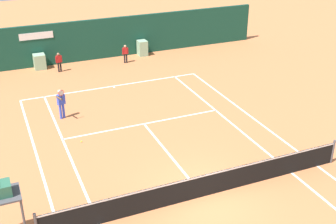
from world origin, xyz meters
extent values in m
plane|color=#C67042|center=(0.00, 0.00, 0.00)|extent=(80.00, 80.00, 0.00)
cube|color=white|center=(0.00, 11.70, 0.00)|extent=(10.60, 0.10, 0.01)
cube|color=white|center=(-4.00, 0.00, 0.00)|extent=(0.10, 23.40, 0.01)
cube|color=white|center=(4.00, 0.00, 0.00)|extent=(0.10, 23.40, 0.01)
cube|color=white|center=(5.30, 0.00, 0.00)|extent=(0.10, 23.40, 0.01)
cube|color=white|center=(0.00, 6.40, 0.00)|extent=(8.00, 0.10, 0.01)
cube|color=white|center=(0.00, 3.20, 0.00)|extent=(0.10, 6.40, 0.01)
cube|color=white|center=(0.00, 11.55, 0.00)|extent=(0.10, 0.24, 0.01)
cylinder|color=#4C4C51|center=(6.00, 0.00, 0.53)|extent=(0.10, 0.10, 1.07)
cube|color=black|center=(0.00, 0.00, 0.47)|extent=(12.00, 0.03, 0.95)
cube|color=white|center=(0.00, 0.00, 0.92)|extent=(12.00, 0.04, 0.06)
cube|color=#144233|center=(0.00, 17.00, 1.38)|extent=(25.00, 0.24, 2.76)
cube|color=white|center=(-3.46, 16.86, 2.09)|extent=(2.14, 0.02, 0.44)
cube|color=#8CB793|center=(-3.51, 16.45, 0.49)|extent=(0.73, 0.70, 0.98)
cube|color=#8CB793|center=(3.59, 16.45, 0.54)|extent=(0.62, 0.70, 1.07)
cylinder|color=#47474C|center=(-6.32, 0.81, 0.87)|extent=(0.07, 0.07, 1.74)
cylinder|color=#47474C|center=(-6.32, -0.09, 0.87)|extent=(0.07, 0.07, 1.74)
cylinder|color=#47474C|center=(-6.32, 0.36, 0.52)|extent=(0.04, 0.81, 0.04)
cylinder|color=#47474C|center=(-6.32, 0.36, 1.05)|extent=(0.04, 0.81, 0.04)
cube|color=#47474C|center=(-6.77, 0.36, 1.77)|extent=(1.00, 1.00, 0.06)
cube|color=#2D664C|center=(-6.77, 0.36, 2.00)|extent=(0.52, 0.56, 0.40)
cylinder|color=blue|center=(-3.48, 8.65, 0.38)|extent=(0.12, 0.12, 0.76)
cylinder|color=blue|center=(-3.64, 8.59, 0.38)|extent=(0.12, 0.12, 0.76)
cube|color=blue|center=(-3.56, 8.62, 1.03)|extent=(0.39, 0.30, 0.53)
sphere|color=brown|center=(-3.56, 8.62, 1.40)|extent=(0.21, 0.21, 0.21)
cylinder|color=white|center=(-3.56, 8.62, 1.48)|extent=(0.20, 0.20, 0.06)
cylinder|color=blue|center=(-3.36, 8.69, 0.99)|extent=(0.08, 0.08, 0.51)
cylinder|color=brown|center=(-3.67, 8.30, 1.25)|extent=(0.25, 0.51, 0.08)
cylinder|color=black|center=(-3.58, 8.06, 1.36)|extent=(0.03, 0.03, 0.22)
torus|color=#DB3838|center=(-3.58, 8.06, 1.61)|extent=(0.29, 0.13, 0.30)
cylinder|color=silver|center=(-3.58, 8.06, 1.61)|extent=(0.25, 0.09, 0.26)
cylinder|color=black|center=(-2.36, 15.40, 0.32)|extent=(0.10, 0.10, 0.64)
cylinder|color=black|center=(-2.50, 15.37, 0.32)|extent=(0.10, 0.10, 0.64)
cube|color=#AD1E1E|center=(-2.43, 15.38, 0.87)|extent=(0.31, 0.21, 0.45)
sphere|color=#8C664C|center=(-2.43, 15.38, 1.18)|extent=(0.18, 0.18, 0.18)
cylinder|color=#AD1E1E|center=(-2.25, 15.41, 0.84)|extent=(0.07, 0.07, 0.43)
cylinder|color=#AD1E1E|center=(-2.61, 15.35, 0.84)|extent=(0.07, 0.07, 0.43)
cylinder|color=black|center=(2.06, 15.38, 0.32)|extent=(0.10, 0.10, 0.63)
cylinder|color=black|center=(1.92, 15.39, 0.32)|extent=(0.10, 0.10, 0.63)
cube|color=#AD1E1E|center=(1.99, 15.38, 0.86)|extent=(0.30, 0.18, 0.44)
sphere|color=tan|center=(1.99, 15.38, 1.17)|extent=(0.17, 0.17, 0.17)
cylinder|color=#AD1E1E|center=(2.17, 15.37, 0.82)|extent=(0.07, 0.07, 0.43)
cylinder|color=#AD1E1E|center=(1.82, 15.40, 0.82)|extent=(0.07, 0.07, 0.43)
sphere|color=#CCE033|center=(-3.26, 5.81, 0.03)|extent=(0.07, 0.07, 0.07)
camera|label=1|loc=(-6.46, -11.80, 9.93)|focal=47.08mm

